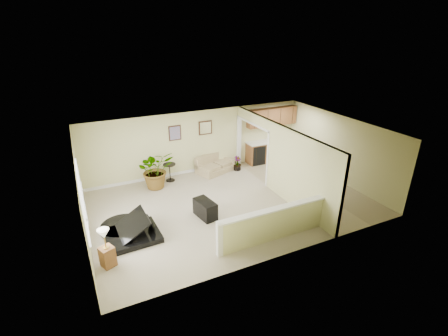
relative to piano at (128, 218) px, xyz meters
name	(u,v)px	position (x,y,z in m)	size (l,w,h in m)	color
floor	(232,203)	(3.44, 0.42, -0.58)	(9.00, 9.00, 0.00)	tan
back_wall	(198,142)	(3.44, 3.42, 0.67)	(9.00, 0.04, 2.50)	beige
front_wall	(287,214)	(3.44, -2.58, 0.67)	(9.00, 0.04, 2.50)	beige
left_wall	(82,198)	(-1.06, 0.42, 0.67)	(0.04, 6.00, 2.50)	beige
right_wall	(339,149)	(7.94, 0.42, 0.67)	(0.04, 6.00, 2.50)	beige
ceiling	(232,132)	(3.44, 0.42, 1.92)	(9.00, 6.00, 0.04)	white
kitchen_vinyl	(307,185)	(6.59, 0.42, -0.58)	(2.70, 6.00, 0.01)	tan
interior_partition	(275,159)	(5.24, 0.68, 0.64)	(0.18, 5.99, 2.50)	beige
pony_half_wall	(272,224)	(3.52, -1.88, -0.06)	(3.42, 0.22, 1.00)	beige
left_window	(82,200)	(-1.04, -0.08, 0.87)	(0.05, 2.15, 1.45)	white
wall_art_left	(175,133)	(2.49, 3.39, 1.17)	(0.48, 0.04, 0.58)	#3B2015
wall_mirror	(205,128)	(3.74, 3.39, 1.22)	(0.55, 0.04, 0.55)	#3B2015
kitchen_cabinets	(269,142)	(6.63, 3.15, 0.29)	(2.36, 0.65, 2.33)	brown
piano	(128,218)	(0.00, 0.00, 0.00)	(1.78, 1.85, 1.40)	black
piano_bench	(205,209)	(2.32, 0.02, -0.31)	(0.42, 0.82, 0.55)	black
loveseat	(216,163)	(4.05, 3.12, -0.24)	(1.84, 1.37, 0.89)	tan
accent_table	(170,170)	(2.08, 3.00, -0.14)	(0.48, 0.48, 0.69)	black
palm_plant	(156,170)	(1.48, 2.68, 0.11)	(1.34, 1.18, 1.42)	black
small_plant	(237,164)	(4.89, 2.82, -0.33)	(0.42, 0.42, 0.59)	black
lamp_stand	(107,251)	(-0.71, -1.06, -0.14)	(0.41, 0.41, 1.06)	brown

